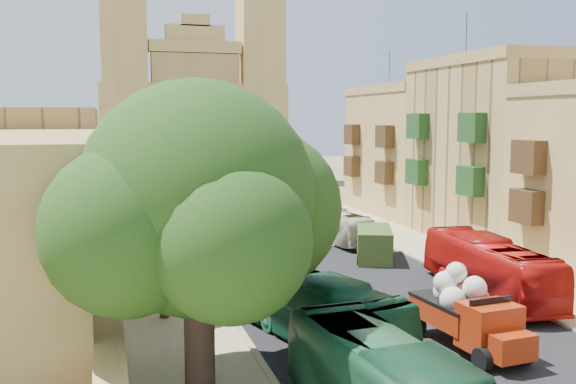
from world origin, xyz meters
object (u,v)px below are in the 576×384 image
church (190,116)px  street_tree_a (163,252)px  car_white_a (254,233)px  pedestrian_c (437,250)px  street_tree_c (137,187)px  car_blue_b (177,191)px  street_tree_b (146,215)px  red_truck (469,313)px  car_dkblue (192,209)px  bus_red_east (488,268)px  car_cream (302,235)px  pedestrian_a (539,286)px  street_tree_d (131,176)px  car_blue_a (272,299)px  car_white_b (285,210)px  ficus_tree (200,207)px  olive_pickup (374,244)px  bus_cream_east (335,225)px  bus_green_north (315,308)px

church → street_tree_a: 67.67m
car_white_a → pedestrian_c: pedestrian_c is taller
street_tree_c → car_blue_b: street_tree_c is taller
street_tree_a → car_blue_b: size_ratio=1.18×
street_tree_b → red_truck: (11.36, -19.45, -1.59)m
church → car_dkblue: size_ratio=9.30×
bus_red_east → car_cream: bus_red_east is taller
car_blue_b → pedestrian_a: (12.83, -49.03, 0.14)m
car_white_a → car_dkblue: (-2.76, 14.51, -0.11)m
street_tree_d → car_blue_a: 37.16m
street_tree_c → car_white_a: size_ratio=1.32×
church → street_tree_b: church is taller
street_tree_a → red_truck: (11.36, -7.45, -1.61)m
street_tree_d → car_white_b: bearing=-32.3°
ficus_tree → pedestrian_c: 23.04m
ficus_tree → olive_pickup: ficus_tree is taller
pedestrian_a → ficus_tree: bearing=29.3°
bus_cream_east → car_dkblue: (-8.58, 16.12, -0.66)m
pedestrian_a → pedestrian_c: 9.02m
ficus_tree → street_tree_c: ficus_tree is taller
car_white_b → pedestrian_a: size_ratio=2.49×
car_cream → car_dkblue: (-5.95, 16.39, -0.07)m
red_truck → bus_green_north: (-5.66, 2.50, -0.06)m
car_blue_a → pedestrian_a: (13.49, -1.79, 0.10)m
car_white_b → church: bearing=-73.1°
car_blue_b → car_white_b: bearing=-83.7°
olive_pickup → car_dkblue: size_ratio=1.39×
street_tree_b → car_white_a: (8.19, 4.80, -2.39)m
bus_green_north → car_cream: bus_green_north is taller
street_tree_d → pedestrian_c: size_ratio=2.91×
car_cream → car_dkblue: bearing=-65.5°
olive_pickup → car_white_a: (-6.16, 8.08, -0.33)m
bus_cream_east → car_cream: bearing=0.1°
church → car_white_b: (3.57, -39.20, -8.85)m
bus_red_east → bus_cream_east: bus_red_east is taller
street_tree_b → car_white_a: size_ratio=1.12×
street_tree_b → street_tree_d: bearing=90.0°
church → car_white_b: size_ratio=9.23×
street_tree_d → olive_pickup: street_tree_d is taller
church → car_blue_a: bearing=-94.2°
street_tree_b → car_white_b: street_tree_b is taller
street_tree_d → car_white_a: size_ratio=1.26×
ficus_tree → street_tree_a: bearing=94.2°
olive_pickup → car_white_a: 10.17m
pedestrian_c → car_white_a: bearing=-118.0°
street_tree_c → olive_pickup: size_ratio=1.00×
car_white_b → car_cream: bearing=91.7°
pedestrian_a → street_tree_b: bearing=-25.9°
ficus_tree → bus_green_north: bearing=30.8°
church → olive_pickup: 58.68m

